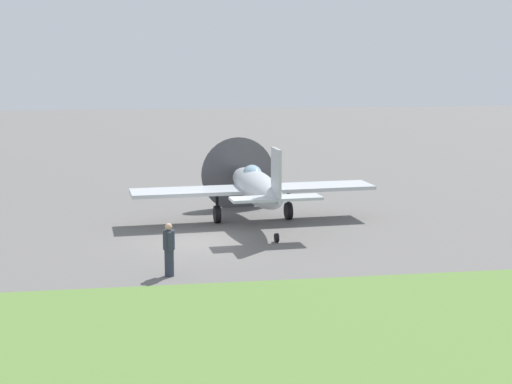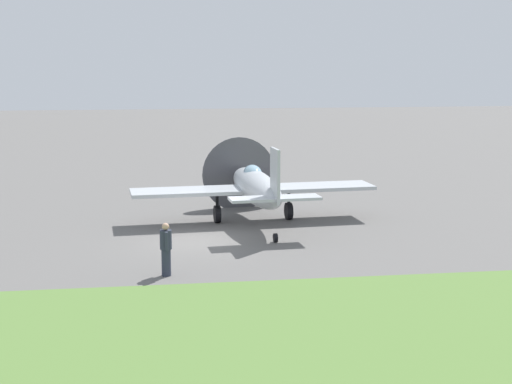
{
  "view_description": "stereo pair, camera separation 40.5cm",
  "coord_description": "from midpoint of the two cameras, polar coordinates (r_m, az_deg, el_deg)",
  "views": [
    {
      "loc": [
        -2.41,
        -28.47,
        6.83
      ],
      "look_at": [
        2.56,
        2.8,
        1.35
      ],
      "focal_mm": 53.7,
      "sensor_mm": 36.0,
      "label": 1
    },
    {
      "loc": [
        -2.01,
        -28.53,
        6.83
      ],
      "look_at": [
        2.56,
        2.8,
        1.35
      ],
      "focal_mm": 53.7,
      "sensor_mm": 36.0,
      "label": 2
    }
  ],
  "objects": [
    {
      "name": "ground_plane",
      "position": [
        29.39,
        -4.47,
        -3.66
      ],
      "size": [
        160.0,
        160.0,
        0.0
      ],
      "primitive_type": "plane",
      "color": "#605E5B"
    },
    {
      "name": "grass_verge",
      "position": [
        18.78,
        -1.68,
        -11.51
      ],
      "size": [
        120.0,
        11.0,
        0.01
      ],
      "primitive_type": "cube",
      "color": "#567A38",
      "rests_on": "ground"
    },
    {
      "name": "airplane_lead",
      "position": [
        32.26,
        -0.43,
        0.42
      ],
      "size": [
        10.5,
        8.3,
        3.73
      ],
      "rotation": [
        0.0,
        0.0,
        0.07
      ],
      "color": "#B2B7BC",
      "rests_on": "ground"
    },
    {
      "name": "ground_crew_chief",
      "position": [
        24.6,
        -6.97,
        -4.19
      ],
      "size": [
        0.38,
        0.63,
        1.73
      ],
      "rotation": [
        0.0,
        0.0,
        1.63
      ],
      "color": "#2D3342",
      "rests_on": "ground"
    }
  ]
}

